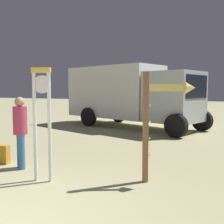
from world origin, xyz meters
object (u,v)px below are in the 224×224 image
at_px(arrow_sign, 163,109).
at_px(person_near_clock, 20,129).
at_px(standing_clock, 42,114).
at_px(backpack, 4,155).
at_px(box_truck_near, 129,93).

height_order(arrow_sign, person_near_clock, arrow_sign).
distance_m(standing_clock, person_near_clock, 1.21).
height_order(standing_clock, backpack, standing_clock).
xyz_separation_m(standing_clock, backpack, (-1.70, 0.66, -1.11)).
height_order(backpack, box_truck_near, box_truck_near).
xyz_separation_m(standing_clock, box_truck_near, (-1.14, 8.08, 0.27)).
bearing_deg(box_truck_near, person_near_clock, -89.03).
bearing_deg(person_near_clock, backpack, 167.64).
bearing_deg(box_truck_near, arrow_sign, -65.11).
bearing_deg(arrow_sign, person_near_clock, -172.68).
bearing_deg(standing_clock, box_truck_near, 98.04).
xyz_separation_m(person_near_clock, box_truck_near, (-0.13, 7.57, 0.69)).
bearing_deg(arrow_sign, backpack, -176.16).
distance_m(person_near_clock, backpack, 0.99).
distance_m(standing_clock, arrow_sign, 2.37).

